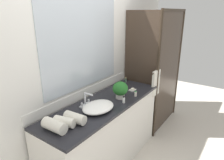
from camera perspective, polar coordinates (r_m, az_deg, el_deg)
name	(u,v)px	position (r m, az deg, el deg)	size (l,w,h in m)	color
wall_back_with_mirror	(83,66)	(2.54, -8.36, 3.91)	(4.40, 0.06, 2.60)	silver
vanity_cabinet	(105,134)	(2.69, -2.07, -15.07)	(1.80, 0.58, 0.90)	silver
shower_enclosure	(160,71)	(3.39, 13.63, 2.39)	(1.20, 0.59, 2.00)	#2D2319
sink_basin	(98,107)	(2.28, -3.97, -7.65)	(0.41, 0.31, 0.08)	white
faucet	(86,101)	(2.38, -7.48, -6.07)	(0.17, 0.14, 0.17)	silver
potted_plant	(120,89)	(2.54, 2.36, -2.66)	(0.20, 0.20, 0.22)	beige
soap_dish	(132,89)	(2.84, 5.83, -2.67)	(0.10, 0.07, 0.04)	silver
amenity_bottle_body_wash	(126,80)	(3.16, 3.92, 0.03)	(0.03, 0.03, 0.08)	#4C7056
amenity_bottle_conditioner	(124,100)	(2.44, 3.36, -5.62)	(0.03, 0.03, 0.09)	white
amenity_bottle_shampoo	(136,94)	(2.65, 6.73, -3.92)	(0.03, 0.03, 0.07)	silver
rolled_towel_near_edge	(54,126)	(1.97, -16.09, -12.38)	(0.11, 0.11, 0.25)	silver
rolled_towel_middle	(65,122)	(2.02, -13.36, -11.49)	(0.10, 0.10, 0.21)	silver
rolled_towel_far_edge	(75,118)	(2.06, -10.50, -10.54)	(0.10, 0.10, 0.23)	silver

